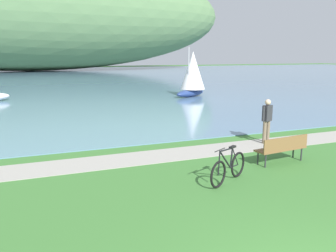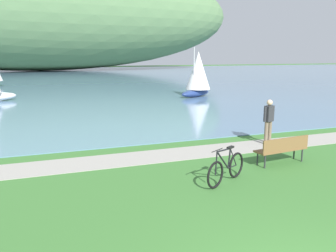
{
  "view_description": "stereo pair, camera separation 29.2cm",
  "coord_description": "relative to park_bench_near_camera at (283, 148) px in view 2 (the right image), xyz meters",
  "views": [
    {
      "loc": [
        -3.81,
        -3.01,
        3.38
      ],
      "look_at": [
        0.39,
        7.66,
        1.0
      ],
      "focal_mm": 37.13,
      "sensor_mm": 36.0,
      "label": 1
    },
    {
      "loc": [
        -3.54,
        -3.12,
        3.38
      ],
      "look_at": [
        0.39,
        7.66,
        1.0
      ],
      "focal_mm": 37.13,
      "sensor_mm": 36.0,
      "label": 2
    }
  ],
  "objects": [
    {
      "name": "bay_water",
      "position": [
        -3.38,
        43.71,
        -0.5
      ],
      "size": [
        180.0,
        80.0,
        0.04
      ],
      "primitive_type": "cube",
      "color": "#5B7F9E",
      "rests_on": "ground"
    },
    {
      "name": "distant_hillside",
      "position": [
        -6.83,
        67.93,
        11.18
      ],
      "size": [
        82.44,
        28.0,
        23.32
      ],
      "primitive_type": "ellipsoid",
      "color": "#567A4C",
      "rests_on": "bay_water"
    },
    {
      "name": "shoreline_path",
      "position": [
        -3.38,
        2.14,
        -0.52
      ],
      "size": [
        60.0,
        1.5,
        0.01
      ],
      "primitive_type": "cube",
      "color": "#A39E93",
      "rests_on": "ground"
    },
    {
      "name": "park_bench_near_camera",
      "position": [
        0.0,
        0.0,
        0.0
      ],
      "size": [
        1.84,
        0.67,
        0.88
      ],
      "color": "brown",
      "rests_on": "ground"
    },
    {
      "name": "bicycle_leaning_near_bench",
      "position": [
        -2.45,
        -0.83,
        -0.12
      ],
      "size": [
        1.57,
        0.92,
        1.01
      ],
      "color": "black",
      "rests_on": "ground"
    },
    {
      "name": "person_at_shoreline",
      "position": [
        1.09,
        2.26,
        0.46
      ],
      "size": [
        0.57,
        0.34,
        1.71
      ],
      "color": "#72604C",
      "rests_on": "ground"
    },
    {
      "name": "sailboat_mid_bay",
      "position": [
        4.88,
        16.85,
        1.35
      ],
      "size": [
        3.35,
        2.67,
        3.88
      ],
      "color": "navy",
      "rests_on": "bay_water"
    }
  ]
}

